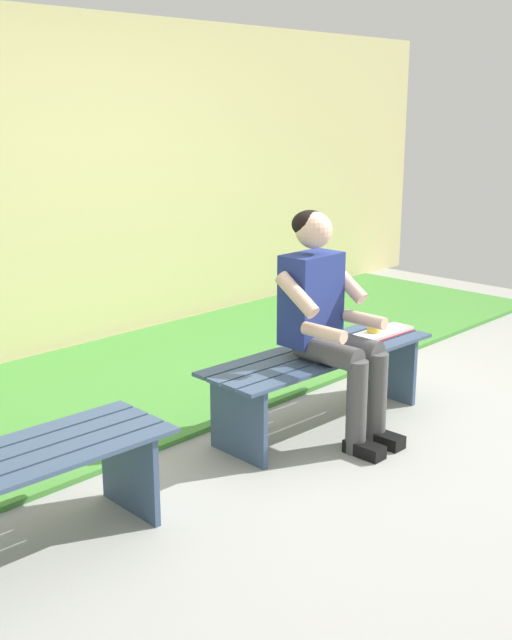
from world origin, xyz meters
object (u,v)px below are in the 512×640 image
Objects in this scene: apple at (373,330)px; book_open at (384,333)px; person_seated at (328,316)px; bench_near at (321,370)px; bench_far at (7,486)px.

apple is 0.19× the size of book_open.
person_seated is 15.64× the size of apple.
book_open is at bearing -175.30° from person_seated.
apple reaches higher than bench_near.
book_open is at bearing 178.86° from bench_far.
bench_near is at bearing -3.47° from apple.
apple is (-0.53, -0.07, -0.20)m from person_seated.
person_seated is at bearing 54.10° from bench_near.
book_open is at bearing 164.29° from apple.
person_seated is 2.98× the size of book_open.
person_seated reaches higher than book_open.
apple is (-0.46, 0.03, 0.15)m from bench_near.
bench_near is 1.96m from bench_far.
bench_near is 0.49m from apple.
bench_far is 2.42m from apple.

